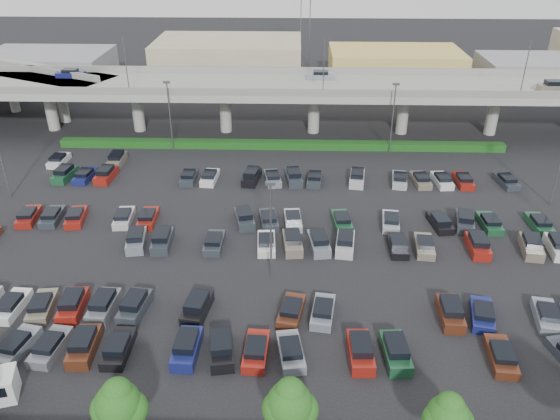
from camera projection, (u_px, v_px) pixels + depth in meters
name	position (u px, v px, depth m)	size (l,w,h in m)	color
ground	(274.00, 235.00, 59.66)	(280.00, 280.00, 0.00)	black
overpass	(281.00, 89.00, 84.39)	(150.00, 13.00, 15.80)	gray
hedge	(281.00, 145.00, 81.32)	(66.00, 1.60, 1.10)	#133A11
tree_row	(269.00, 404.00, 34.69)	(65.07, 3.66, 5.94)	#332316
parked_cars	(265.00, 249.00, 56.02)	(62.90, 41.57, 1.67)	maroon
light_poles	(237.00, 175.00, 58.53)	(66.90, 48.38, 10.30)	#4D4C52
distant_buildings	(346.00, 64.00, 111.75)	(138.00, 24.00, 9.00)	gray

